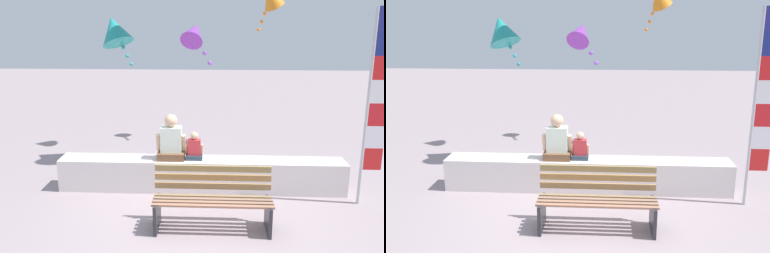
# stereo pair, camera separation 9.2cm
# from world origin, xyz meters

# --- Properties ---
(ground_plane) EXTENTS (40.00, 40.00, 0.00)m
(ground_plane) POSITION_xyz_m (0.00, 0.00, 0.00)
(ground_plane) COLOR gray
(seawall_ledge) EXTENTS (5.08, 0.52, 0.58)m
(seawall_ledge) POSITION_xyz_m (0.00, 1.11, 0.29)
(seawall_ledge) COLOR silver
(seawall_ledge) RESTS_ON ground
(park_bench) EXTENTS (1.74, 0.62, 0.88)m
(park_bench) POSITION_xyz_m (0.21, -0.29, 0.42)
(park_bench) COLOR #A77259
(park_bench) RESTS_ON ground
(person_adult) EXTENTS (0.53, 0.39, 0.81)m
(person_adult) POSITION_xyz_m (-0.54, 1.13, 0.89)
(person_adult) COLOR brown
(person_adult) RESTS_ON seawall_ledge
(person_child) EXTENTS (0.33, 0.24, 0.50)m
(person_child) POSITION_xyz_m (-0.13, 1.13, 0.77)
(person_child) COLOR #2A3C4A
(person_child) RESTS_ON seawall_ledge
(flag_banner) EXTENTS (0.34, 0.05, 3.19)m
(flag_banner) POSITION_xyz_m (2.74, 0.65, 1.78)
(flag_banner) COLOR #B7B7BC
(flag_banner) RESTS_ON ground
(kite_teal) EXTENTS (1.04, 1.02, 1.15)m
(kite_teal) POSITION_xyz_m (-1.82, 2.66, 2.78)
(kite_teal) COLOR teal
(kite_purple) EXTENTS (0.61, 0.69, 0.88)m
(kite_purple) POSITION_xyz_m (-0.16, 1.82, 2.75)
(kite_purple) COLOR purple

